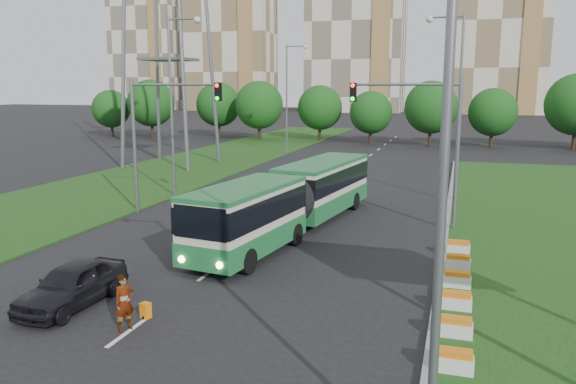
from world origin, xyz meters
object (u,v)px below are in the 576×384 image
(traffic_mast_left, at_px, (158,124))
(car_left_far, at_px, (236,193))
(pedestrian, at_px, (124,302))
(car_left_near, at_px, (72,285))
(traffic_mast_median, at_px, (426,128))
(articulated_bus, at_px, (291,199))
(shopping_trolley, at_px, (146,311))

(traffic_mast_left, distance_m, car_left_far, 6.74)
(pedestrian, bearing_deg, car_left_near, 92.30)
(traffic_mast_median, xyz_separation_m, traffic_mast_left, (-15.16, -1.00, 0.00))
(articulated_bus, distance_m, pedestrian, 13.31)
(articulated_bus, xyz_separation_m, shopping_trolley, (-1.28, -12.23, -1.47))
(articulated_bus, bearing_deg, car_left_near, -101.40)
(shopping_trolley, bearing_deg, articulated_bus, 99.11)
(traffic_mast_median, distance_m, shopping_trolley, 17.55)
(traffic_mast_median, xyz_separation_m, car_left_near, (-10.80, -14.66, -4.59))
(traffic_mast_median, xyz_separation_m, shopping_trolley, (-7.82, -14.86, -5.09))
(car_left_near, height_order, shopping_trolley, car_left_near)
(traffic_mast_left, distance_m, shopping_trolley, 16.49)
(traffic_mast_left, bearing_deg, shopping_trolley, -62.10)
(articulated_bus, bearing_deg, traffic_mast_median, 30.03)
(traffic_mast_left, bearing_deg, car_left_far, 47.45)
(articulated_bus, bearing_deg, car_left_far, 143.05)
(traffic_mast_median, bearing_deg, traffic_mast_left, -176.23)
(car_left_near, bearing_deg, pedestrian, -20.33)
(car_left_near, bearing_deg, shopping_trolley, -1.62)
(traffic_mast_left, distance_m, pedestrian, 17.10)
(articulated_bus, height_order, pedestrian, articulated_bus)
(car_left_far, bearing_deg, articulated_bus, -47.21)
(pedestrian, bearing_deg, traffic_mast_median, -1.79)
(car_left_far, bearing_deg, traffic_mast_median, -14.80)
(traffic_mast_median, xyz_separation_m, car_left_far, (-11.81, 2.65, -4.58))
(car_left_far, distance_m, shopping_trolley, 17.96)
(traffic_mast_left, relative_size, pedestrian, 4.43)
(shopping_trolley, bearing_deg, traffic_mast_left, 132.99)
(traffic_mast_median, height_order, car_left_far, traffic_mast_median)
(car_left_far, height_order, shopping_trolley, car_left_far)
(car_left_near, xyz_separation_m, car_left_far, (-1.01, 17.31, 0.01))
(traffic_mast_left, relative_size, shopping_trolley, 15.33)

